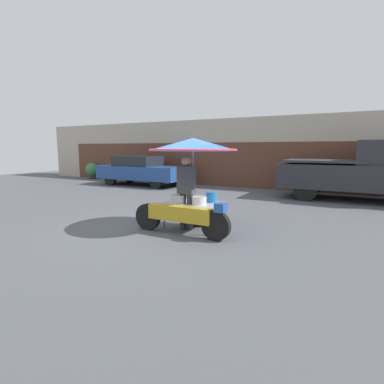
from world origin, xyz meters
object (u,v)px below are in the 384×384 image
at_px(vendor_motorcycle_cart, 192,159).
at_px(potted_plant, 92,170).
at_px(pickup_truck, 361,172).
at_px(parked_car, 141,170).
at_px(vendor_person, 186,189).

height_order(vendor_motorcycle_cart, potted_plant, vendor_motorcycle_cart).
bearing_deg(pickup_truck, potted_plant, 175.49).
xyz_separation_m(parked_car, potted_plant, (-4.59, 1.13, -0.23)).
bearing_deg(pickup_truck, vendor_motorcycle_cart, -119.28).
distance_m(vendor_person, parked_car, 8.63).
bearing_deg(vendor_person, parked_car, 134.97).
bearing_deg(parked_car, potted_plant, 166.24).
distance_m(vendor_motorcycle_cart, pickup_truck, 6.94).
xyz_separation_m(vendor_motorcycle_cart, parked_car, (-6.19, 6.02, -0.84)).
bearing_deg(parked_car, pickup_truck, 0.05).
height_order(parked_car, potted_plant, parked_car).
xyz_separation_m(pickup_truck, potted_plant, (-14.17, 1.12, -0.49)).
height_order(vendor_person, parked_car, vendor_person).
bearing_deg(potted_plant, parked_car, -13.76).
bearing_deg(potted_plant, pickup_truck, -4.51).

